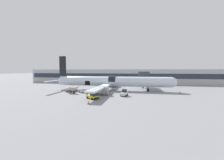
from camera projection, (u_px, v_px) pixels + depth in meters
ground_plane at (107, 93)px, 41.56m from camera, size 500.00×500.00×0.00m
terminal_strip at (121, 76)px, 73.92m from camera, size 99.74×10.60×7.26m
jet_bridge_stub at (143, 76)px, 50.71m from camera, size 3.70×12.32×6.34m
airplane at (111, 82)px, 46.23m from camera, size 41.07×36.44×11.81m
baggage_tug_lead at (93, 96)px, 32.54m from camera, size 3.46×3.13×1.47m
baggage_tug_mid at (105, 91)px, 41.34m from camera, size 2.43×3.09×1.52m
baggage_tug_rear at (124, 93)px, 36.25m from camera, size 2.01×2.54×1.77m
baggage_cart_loading at (84, 91)px, 41.46m from camera, size 4.09×2.58×0.95m
baggage_cart_queued at (72, 90)px, 43.72m from camera, size 3.97×2.30×1.18m
ground_crew_loader_a at (71, 90)px, 40.56m from camera, size 0.46×0.59×1.68m
ground_crew_loader_b at (90, 91)px, 39.78m from camera, size 0.57×0.51×1.67m
ground_crew_driver at (95, 90)px, 42.06m from camera, size 0.45×0.55×1.58m
ground_crew_supervisor at (97, 90)px, 40.11m from camera, size 0.62×0.44×1.80m
suitcase_on_tarmac_upright at (74, 92)px, 39.92m from camera, size 0.47×0.29×0.81m
suitcase_on_tarmac_spare at (87, 93)px, 38.78m from camera, size 0.44×0.38×0.70m
safety_cone_nose at (180, 92)px, 40.69m from camera, size 0.59×0.59×0.66m
safety_cone_engine_left at (89, 102)px, 27.64m from camera, size 0.56×0.56×0.66m
safety_cone_wingtip at (111, 94)px, 37.51m from camera, size 0.53×0.53×0.67m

